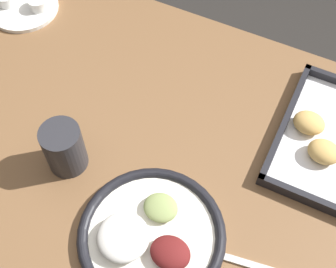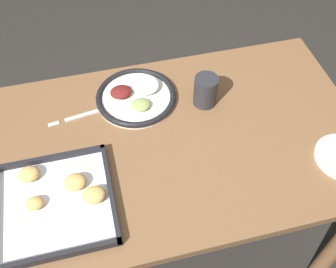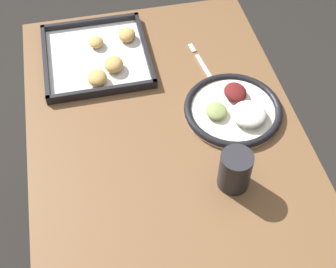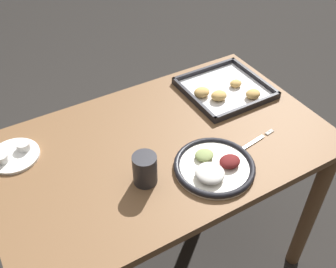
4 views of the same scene
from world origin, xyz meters
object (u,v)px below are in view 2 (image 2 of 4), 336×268
(dinner_plate, at_px, (137,96))
(fork, at_px, (85,115))
(drinking_cup, at_px, (206,91))
(baking_tray, at_px, (57,200))

(dinner_plate, xyz_separation_m, fork, (0.17, 0.03, -0.01))
(fork, distance_m, drinking_cup, 0.39)
(dinner_plate, distance_m, fork, 0.18)
(baking_tray, xyz_separation_m, drinking_cup, (-0.49, -0.26, 0.04))
(fork, bearing_deg, dinner_plate, -178.11)
(drinking_cup, bearing_deg, dinner_plate, -17.83)
(drinking_cup, bearing_deg, fork, -5.42)
(dinner_plate, bearing_deg, drinking_cup, 162.17)
(dinner_plate, bearing_deg, baking_tray, 49.07)
(dinner_plate, relative_size, drinking_cup, 2.53)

